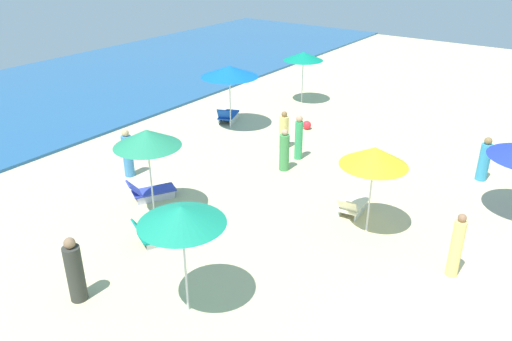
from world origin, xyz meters
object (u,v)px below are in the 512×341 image
at_px(beachgoer_0, 299,138).
at_px(beachgoer_3, 284,131).
at_px(umbrella_1, 374,156).
at_px(lounge_chair_1_0, 352,206).
at_px(beach_ball_0, 307,125).
at_px(lounge_chair_4_1, 151,191).
at_px(beachgoer_4, 75,271).
at_px(lounge_chair_6_0, 228,116).
at_px(umbrella_0, 181,215).
at_px(umbrella_4, 147,138).
at_px(umbrella_6, 229,71).
at_px(beachgoer_6, 456,247).
at_px(beachgoer_1, 284,151).
at_px(beachgoer_2, 128,154).
at_px(umbrella_5, 303,56).
at_px(beachgoer_5, 484,160).
at_px(lounge_chair_4_0, 161,233).

xyz_separation_m(beachgoer_0, beachgoer_3, (0.54, 0.98, -0.13)).
xyz_separation_m(umbrella_1, lounge_chair_1_0, (0.68, 0.78, -2.04)).
xyz_separation_m(beachgoer_0, beach_ball_0, (2.85, 1.30, -0.63)).
distance_m(lounge_chair_4_1, beachgoer_4, 4.84).
bearing_deg(lounge_chair_6_0, umbrella_0, 103.55).
distance_m(beachgoer_4, beach_ball_0, 12.56).
relative_size(umbrella_4, beachgoer_4, 1.65).
bearing_deg(lounge_chair_1_0, beachgoer_4, 59.51).
relative_size(lounge_chair_1_0, beachgoer_0, 0.78).
xyz_separation_m(umbrella_6, lounge_chair_6_0, (0.57, 0.60, -2.17)).
xyz_separation_m(beachgoer_6, beach_ball_0, (6.63, 7.97, -0.63)).
bearing_deg(umbrella_4, beach_ball_0, -0.12).
bearing_deg(beachgoer_1, beachgoer_2, -151.21).
bearing_deg(beachgoer_1, umbrella_5, 104.51).
distance_m(beachgoer_0, beachgoer_2, 6.04).
distance_m(beachgoer_1, beachgoer_4, 8.52).
bearing_deg(umbrella_6, beachgoer_0, -104.78).
distance_m(lounge_chair_6_0, beachgoer_3, 3.78).
relative_size(beachgoer_5, beach_ball_0, 4.18).
xyz_separation_m(lounge_chair_4_0, beachgoer_5, (8.95, -6.06, 0.46)).
distance_m(lounge_chair_4_0, lounge_chair_6_0, 9.55).
bearing_deg(umbrella_6, lounge_chair_4_1, -163.72).
relative_size(lounge_chair_6_0, beachgoer_6, 0.90).
bearing_deg(lounge_chair_6_0, umbrella_1, 130.49).
height_order(lounge_chair_6_0, beachgoer_3, beachgoer_3).
xyz_separation_m(lounge_chair_1_0, beach_ball_0, (5.33, 4.68, -0.06)).
distance_m(umbrella_5, beachgoer_4, 15.97).
bearing_deg(lounge_chair_1_0, beachgoer_3, -40.24).
distance_m(beachgoer_4, beachgoer_6, 8.83).
bearing_deg(beachgoer_1, beachgoer_5, 17.02).
relative_size(lounge_chair_4_1, lounge_chair_6_0, 1.00).
bearing_deg(beachgoer_4, beachgoer_2, -35.76).
relative_size(lounge_chair_4_0, beachgoer_5, 1.08).
relative_size(lounge_chair_4_1, beachgoer_1, 1.01).
xyz_separation_m(umbrella_1, beachgoer_1, (2.05, 4.06, -1.58)).
xyz_separation_m(beachgoer_1, beachgoer_5, (3.22, -5.81, 0.00)).
height_order(umbrella_6, beach_ball_0, umbrella_6).
distance_m(umbrella_0, beachgoer_6, 6.59).
bearing_deg(lounge_chair_4_1, umbrella_1, -132.16).
bearing_deg(beachgoer_1, umbrella_0, -85.13).
bearing_deg(umbrella_1, beachgoer_5, -18.43).
distance_m(beachgoer_2, beach_ball_0, 7.91).
xyz_separation_m(umbrella_1, beachgoer_0, (3.16, 4.16, -1.47)).
bearing_deg(beachgoer_4, beachgoer_0, -73.74).
height_order(lounge_chair_4_1, umbrella_5, umbrella_5).
distance_m(umbrella_6, beachgoer_4, 11.54).
relative_size(umbrella_5, beachgoer_1, 1.62).
xyz_separation_m(umbrella_1, beachgoer_4, (-6.47, 4.11, -1.53)).
bearing_deg(beachgoer_3, umbrella_5, -135.34).
bearing_deg(beachgoer_4, lounge_chair_4_0, -69.95).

